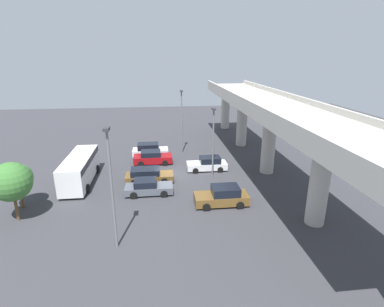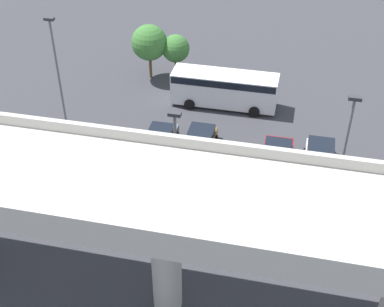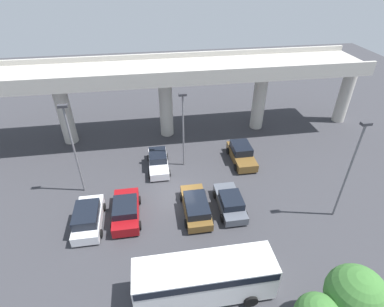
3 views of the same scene
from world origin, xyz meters
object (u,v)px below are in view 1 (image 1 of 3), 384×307
lamp_post_by_overpass (213,138)px  tree_front_left (18,178)px  parked_car_1 (153,157)px  parked_car_3 (148,175)px  parked_car_4 (148,187)px  parked_car_2 (208,164)px  lamp_post_mid_lot (182,117)px  shuttle_bus (80,167)px  lamp_post_near_aisle (111,181)px  parked_car_5 (222,196)px  parked_car_0 (150,150)px  tree_front_right (11,182)px

lamp_post_by_overpass → tree_front_left: lamp_post_by_overpass is taller
parked_car_1 → tree_front_left: bearing=-138.3°
parked_car_3 → parked_car_4: bearing=-88.8°
parked_car_2 → tree_front_left: bearing=21.7°
parked_car_3 → lamp_post_mid_lot: bearing=65.4°
parked_car_2 → shuttle_bus: 13.53m
shuttle_bus → lamp_post_near_aisle: bearing=23.4°
lamp_post_by_overpass → parked_car_4: bearing=-66.3°
lamp_post_near_aisle → tree_front_left: bearing=-127.2°
parked_car_5 → lamp_post_mid_lot: lamp_post_mid_lot is taller
parked_car_4 → shuttle_bus: shuttle_bus is taller
parked_car_0 → shuttle_bus: bearing=-131.7°
lamp_post_by_overpass → tree_front_right: (6.45, -16.64, -1.15)m
parked_car_4 → lamp_post_mid_lot: lamp_post_mid_lot is taller
parked_car_4 → parked_car_5: 7.04m
parked_car_4 → parked_car_3: bearing=91.2°
parked_car_2 → parked_car_4: bearing=39.6°
parked_car_4 → shuttle_bus: 7.72m
parked_car_5 → lamp_post_by_overpass: size_ratio=0.62×
parked_car_3 → lamp_post_by_overpass: lamp_post_by_overpass is taller
parked_car_0 → parked_car_5: parked_car_5 is taller
tree_front_right → parked_car_0: bearing=145.7°
parked_car_3 → lamp_post_mid_lot: (-9.21, 4.22, 4.06)m
lamp_post_by_overpass → tree_front_right: size_ratio=1.56×
parked_car_5 → shuttle_bus: shuttle_bus is taller
parked_car_1 → lamp_post_near_aisle: 16.90m
lamp_post_by_overpass → parked_car_3: bearing=-89.3°
parked_car_5 → lamp_post_by_overpass: 6.79m
parked_car_5 → tree_front_left: (-1.43, -16.98, 1.92)m
lamp_post_mid_lot → lamp_post_near_aisle: bearing=-16.9°
parked_car_4 → lamp_post_by_overpass: bearing=23.7°
parked_car_0 → parked_car_4: (11.07, 0.06, -0.13)m
parked_car_3 → parked_car_4: (2.81, 0.06, -0.05)m
parked_car_2 → parked_car_4: (5.38, -6.51, -0.05)m
tree_front_right → shuttle_bus: bearing=155.5°
parked_car_0 → tree_front_left: 16.42m
parked_car_5 → tree_front_right: size_ratio=0.97×
parked_car_1 → parked_car_4: size_ratio=1.03×
parked_car_2 → lamp_post_by_overpass: bearing=92.1°
parked_car_2 → lamp_post_by_overpass: (2.48, 0.09, 3.69)m
parked_car_5 → lamp_post_by_overpass: lamp_post_by_overpass is taller
parked_car_0 → parked_car_3: size_ratio=0.93×
tree_front_right → parked_car_5: bearing=92.4°
lamp_post_near_aisle → tree_front_right: bearing=-118.6°
parked_car_5 → parked_car_2: bearing=-90.5°
parked_car_0 → parked_car_1: size_ratio=0.99×
parked_car_5 → lamp_post_near_aisle: 10.61m
parked_car_4 → parked_car_5: bearing=-23.9°
parked_car_2 → shuttle_bus: (1.94, -13.36, 0.92)m
lamp_post_by_overpass → tree_front_left: bearing=-75.9°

